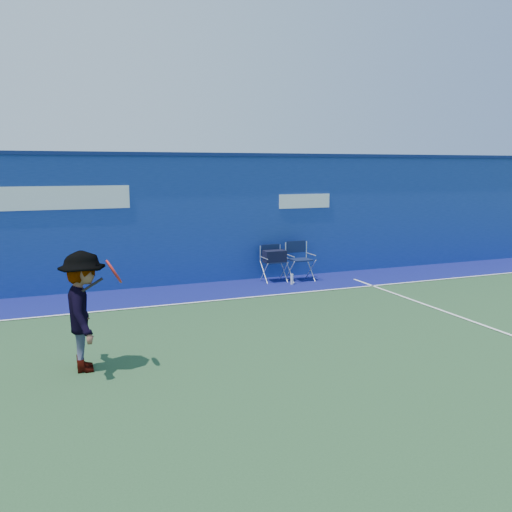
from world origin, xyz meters
name	(u,v)px	position (x,y,z in m)	size (l,w,h in m)	color
ground	(237,354)	(0.00, 0.00, 0.00)	(80.00, 80.00, 0.00)	#264727
stadium_wall	(161,219)	(0.00, 5.20, 1.55)	(24.00, 0.50, 3.08)	navy
out_of_bounds_strip	(174,294)	(0.00, 4.10, 0.00)	(24.00, 1.80, 0.01)	#0E135B
court_lines	(224,341)	(0.00, 0.60, 0.01)	(24.00, 12.00, 0.01)	white
directors_chair_left	(274,267)	(2.57, 4.55, 0.37)	(0.53, 0.47, 0.88)	silver
directors_chair_right	(300,268)	(3.21, 4.42, 0.30)	(0.57, 0.51, 0.95)	silver
water_bottle	(292,279)	(2.83, 4.06, 0.13)	(0.07, 0.07, 0.26)	silver
tennis_player	(84,311)	(-2.12, 0.17, 0.82)	(0.83, 1.08, 1.64)	#EA4738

